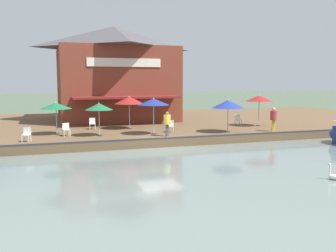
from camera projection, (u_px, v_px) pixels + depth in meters
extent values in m
plane|color=#4C5B47|center=(160.00, 149.00, 23.39)|extent=(220.00, 220.00, 0.00)
cube|color=brown|center=(125.00, 125.00, 33.75)|extent=(22.00, 56.00, 0.60)
cube|color=#2D2D33|center=(159.00, 138.00, 23.41)|extent=(0.20, 50.40, 0.10)
cube|color=brown|center=(115.00, 84.00, 35.67)|extent=(9.89, 10.26, 6.63)
pyramid|color=#4C474C|center=(114.00, 38.00, 35.15)|extent=(10.38, 10.77, 2.08)
cube|color=maroon|center=(127.00, 97.00, 30.27)|extent=(1.80, 8.72, 0.16)
cube|color=silver|center=(125.00, 62.00, 30.74)|extent=(0.08, 6.16, 0.70)
cylinder|color=#B7B7B7|center=(259.00, 112.00, 30.20)|extent=(0.06, 0.06, 2.31)
cylinder|color=#2D2D33|center=(258.00, 126.00, 30.33)|extent=(0.36, 0.36, 0.06)
cone|color=maroon|center=(259.00, 98.00, 30.07)|extent=(2.18, 2.18, 0.47)
cone|color=white|center=(259.00, 98.00, 30.06)|extent=(1.35, 1.35, 0.38)
sphere|color=white|center=(259.00, 95.00, 30.04)|extent=(0.08, 0.08, 0.08)
cylinder|color=#B7B7B7|center=(129.00, 114.00, 28.38)|extent=(0.06, 0.06, 2.26)
cylinder|color=#2D2D33|center=(130.00, 128.00, 28.51)|extent=(0.36, 0.36, 0.06)
cone|color=maroon|center=(129.00, 100.00, 28.26)|extent=(2.25, 2.25, 0.55)
cone|color=white|center=(129.00, 100.00, 28.25)|extent=(1.40, 1.40, 0.44)
sphere|color=white|center=(129.00, 97.00, 28.22)|extent=(0.08, 0.08, 0.08)
cylinder|color=#B7B7B7|center=(56.00, 120.00, 25.38)|extent=(0.06, 0.06, 2.02)
cylinder|color=#2D2D33|center=(57.00, 134.00, 25.50)|extent=(0.36, 0.36, 0.06)
cone|color=#19663D|center=(56.00, 106.00, 25.27)|extent=(2.11, 2.11, 0.40)
cone|color=silver|center=(56.00, 105.00, 25.27)|extent=(1.31, 1.31, 0.32)
sphere|color=silver|center=(56.00, 103.00, 25.24)|extent=(0.08, 0.08, 0.08)
cylinder|color=#B7B7B7|center=(154.00, 118.00, 25.47)|extent=(0.06, 0.06, 2.29)
cylinder|color=#2D2D33|center=(154.00, 134.00, 25.60)|extent=(0.36, 0.36, 0.06)
cone|color=navy|center=(154.00, 102.00, 25.34)|extent=(2.15, 2.15, 0.45)
cone|color=yellow|center=(154.00, 101.00, 25.33)|extent=(1.33, 1.33, 0.36)
sphere|color=yellow|center=(154.00, 98.00, 25.31)|extent=(0.08, 0.08, 0.08)
cylinder|color=#B7B7B7|center=(228.00, 117.00, 26.56)|extent=(0.06, 0.06, 2.09)
cylinder|color=#2D2D33|center=(228.00, 132.00, 26.68)|extent=(0.36, 0.36, 0.06)
cone|color=navy|center=(228.00, 104.00, 26.44)|extent=(2.30, 2.30, 0.57)
cone|color=white|center=(228.00, 104.00, 26.44)|extent=(1.42, 1.42, 0.46)
sphere|color=white|center=(228.00, 100.00, 26.41)|extent=(0.08, 0.08, 0.08)
cylinder|color=#B7B7B7|center=(99.00, 121.00, 24.75)|extent=(0.06, 0.06, 2.02)
cylinder|color=#2D2D33|center=(100.00, 135.00, 24.87)|extent=(0.36, 0.36, 0.06)
cone|color=#19663D|center=(99.00, 107.00, 24.64)|extent=(1.83, 1.83, 0.44)
cone|color=silver|center=(99.00, 106.00, 24.64)|extent=(1.13, 1.13, 0.35)
sphere|color=silver|center=(99.00, 103.00, 24.61)|extent=(0.08, 0.08, 0.08)
cube|color=white|center=(70.00, 133.00, 24.70)|extent=(0.05, 0.05, 0.42)
cube|color=white|center=(64.00, 133.00, 24.53)|extent=(0.05, 0.05, 0.42)
cube|color=white|center=(69.00, 132.00, 25.06)|extent=(0.05, 0.05, 0.42)
cube|color=white|center=(63.00, 133.00, 24.88)|extent=(0.05, 0.05, 0.42)
cube|color=white|center=(66.00, 130.00, 24.77)|extent=(0.50, 0.50, 0.05)
cube|color=white|center=(66.00, 126.00, 24.92)|extent=(0.10, 0.44, 0.40)
cube|color=white|center=(173.00, 130.00, 26.39)|extent=(0.05, 0.05, 0.42)
cube|color=white|center=(168.00, 130.00, 26.41)|extent=(0.05, 0.05, 0.42)
cube|color=white|center=(173.00, 129.00, 26.79)|extent=(0.05, 0.05, 0.42)
cube|color=white|center=(168.00, 129.00, 26.80)|extent=(0.05, 0.05, 0.42)
cube|color=white|center=(171.00, 126.00, 26.57)|extent=(0.57, 0.57, 0.05)
cube|color=white|center=(171.00, 123.00, 26.74)|extent=(0.19, 0.43, 0.40)
cube|color=white|center=(29.00, 139.00, 22.15)|extent=(0.05, 0.05, 0.42)
cube|color=white|center=(22.00, 139.00, 22.13)|extent=(0.05, 0.05, 0.42)
cube|color=white|center=(31.00, 138.00, 22.55)|extent=(0.05, 0.05, 0.42)
cube|color=white|center=(24.00, 138.00, 22.53)|extent=(0.05, 0.05, 0.42)
cube|color=white|center=(26.00, 135.00, 22.32)|extent=(0.54, 0.54, 0.05)
cube|color=white|center=(27.00, 131.00, 22.49)|extent=(0.15, 0.44, 0.40)
cube|color=white|center=(95.00, 127.00, 28.02)|extent=(0.04, 0.04, 0.42)
cube|color=white|center=(90.00, 127.00, 27.93)|extent=(0.04, 0.04, 0.42)
cube|color=white|center=(95.00, 126.00, 28.41)|extent=(0.04, 0.04, 0.42)
cube|color=white|center=(90.00, 126.00, 28.31)|extent=(0.04, 0.04, 0.42)
cube|color=white|center=(92.00, 124.00, 28.14)|extent=(0.47, 0.47, 0.05)
cube|color=white|center=(92.00, 120.00, 28.31)|extent=(0.07, 0.44, 0.40)
cube|color=white|center=(242.00, 122.00, 30.98)|extent=(0.04, 0.04, 0.42)
cube|color=white|center=(237.00, 123.00, 30.86)|extent=(0.04, 0.04, 0.42)
cube|color=white|center=(239.00, 122.00, 31.36)|extent=(0.04, 0.04, 0.42)
cube|color=white|center=(235.00, 122.00, 31.24)|extent=(0.04, 0.04, 0.42)
cube|color=white|center=(238.00, 120.00, 31.08)|extent=(0.45, 0.45, 0.05)
cube|color=white|center=(237.00, 117.00, 31.25)|extent=(0.05, 0.44, 0.40)
cylinder|color=gold|center=(274.00, 126.00, 27.06)|extent=(0.13, 0.13, 0.84)
cylinder|color=gold|center=(273.00, 126.00, 26.96)|extent=(0.13, 0.13, 0.84)
cylinder|color=#B23338|center=(274.00, 115.00, 26.92)|extent=(0.49, 0.49, 0.66)
sphere|color=#DBB28E|center=(274.00, 109.00, 26.86)|extent=(0.23, 0.23, 0.23)
cylinder|color=#4C4C56|center=(167.00, 130.00, 24.57)|extent=(0.13, 0.13, 0.79)
cylinder|color=#4C4C56|center=(168.00, 130.00, 24.70)|extent=(0.13, 0.13, 0.79)
cylinder|color=gold|center=(167.00, 120.00, 24.55)|extent=(0.46, 0.46, 0.63)
sphere|color=brown|center=(167.00, 113.00, 24.50)|extent=(0.21, 0.21, 0.21)
ellipsoid|color=white|center=(335.00, 177.00, 15.77)|extent=(0.60, 0.59, 0.24)
cylinder|color=white|center=(330.00, 169.00, 15.83)|extent=(0.07, 0.07, 0.40)
sphere|color=white|center=(330.00, 164.00, 15.82)|extent=(0.10, 0.10, 0.10)
cone|color=orange|center=(328.00, 164.00, 15.85)|extent=(0.07, 0.07, 0.04)
cylinder|color=brown|center=(136.00, 100.00, 39.80)|extent=(0.46, 0.46, 3.29)
sphere|color=#387033|center=(136.00, 68.00, 39.40)|extent=(4.53, 4.53, 4.53)
sphere|color=#387033|center=(131.00, 72.00, 38.39)|extent=(3.17, 3.17, 3.17)
cylinder|color=brown|center=(106.00, 100.00, 40.17)|extent=(0.44, 0.44, 3.27)
sphere|color=#387033|center=(105.00, 71.00, 39.81)|extent=(3.77, 3.77, 3.77)
sphere|color=#387033|center=(101.00, 74.00, 38.97)|extent=(2.64, 2.64, 2.64)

